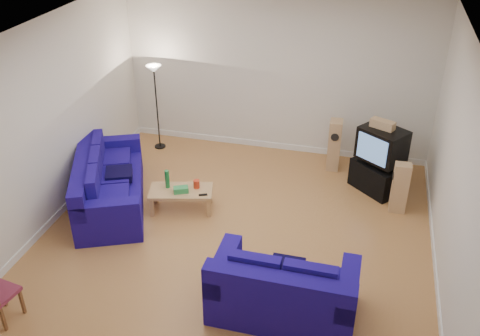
% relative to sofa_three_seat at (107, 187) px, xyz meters
% --- Properties ---
extents(room, '(6.01, 6.51, 3.21)m').
position_rel_sofa_three_seat_xyz_m(room, '(2.36, -0.49, 1.20)').
color(room, brown).
rests_on(room, ground).
extents(sofa_three_seat, '(1.91, 2.61, 0.93)m').
position_rel_sofa_three_seat_xyz_m(sofa_three_seat, '(0.00, 0.00, 0.00)').
color(sofa_three_seat, navy).
rests_on(sofa_three_seat, ground).
extents(sofa_loveseat, '(1.86, 1.05, 0.92)m').
position_rel_sofa_three_seat_xyz_m(sofa_loveseat, '(3.37, -1.82, 0.01)').
color(sofa_loveseat, navy).
rests_on(sofa_loveseat, ground).
extents(coffee_table, '(1.14, 0.76, 0.38)m').
position_rel_sofa_three_seat_xyz_m(coffee_table, '(1.28, 0.16, -0.02)').
color(coffee_table, tan).
rests_on(coffee_table, ground).
extents(bottle, '(0.08, 0.08, 0.32)m').
position_rel_sofa_three_seat_xyz_m(bottle, '(1.04, 0.19, 0.20)').
color(bottle, '#197233').
rests_on(bottle, coffee_table).
extents(tissue_box, '(0.27, 0.22, 0.10)m').
position_rel_sofa_three_seat_xyz_m(tissue_box, '(1.31, 0.10, 0.09)').
color(tissue_box, green).
rests_on(tissue_box, coffee_table).
extents(red_canister, '(0.11, 0.11, 0.14)m').
position_rel_sofa_three_seat_xyz_m(red_canister, '(1.51, 0.29, 0.11)').
color(red_canister, red).
rests_on(red_canister, coffee_table).
extents(remote, '(0.15, 0.10, 0.02)m').
position_rel_sofa_three_seat_xyz_m(remote, '(1.69, 0.10, 0.04)').
color(remote, black).
rests_on(remote, coffee_table).
extents(tv_stand, '(0.96, 0.93, 0.52)m').
position_rel_sofa_three_seat_xyz_m(tv_stand, '(4.42, 1.60, -0.08)').
color(tv_stand, black).
rests_on(tv_stand, ground).
extents(av_receiver, '(0.55, 0.55, 0.10)m').
position_rel_sofa_three_seat_xyz_m(av_receiver, '(4.43, 1.64, 0.23)').
color(av_receiver, black).
rests_on(av_receiver, tv_stand).
extents(television, '(0.93, 0.88, 0.58)m').
position_rel_sofa_three_seat_xyz_m(television, '(4.45, 1.61, 0.57)').
color(television, black).
rests_on(television, av_receiver).
extents(centre_speaker, '(0.44, 0.33, 0.14)m').
position_rel_sofa_three_seat_xyz_m(centre_speaker, '(4.41, 1.66, 0.93)').
color(centre_speaker, tan).
rests_on(centre_speaker, television).
extents(speaker_left, '(0.24, 0.32, 1.00)m').
position_rel_sofa_three_seat_xyz_m(speaker_left, '(3.61, 2.20, 0.16)').
color(speaker_left, tan).
rests_on(speaker_left, ground).
extents(speaker_right, '(0.28, 0.22, 0.89)m').
position_rel_sofa_three_seat_xyz_m(speaker_right, '(4.81, 1.03, 0.10)').
color(speaker_right, tan).
rests_on(speaker_right, ground).
extents(floor_lamp, '(0.30, 0.30, 1.76)m').
position_rel_sofa_three_seat_xyz_m(floor_lamp, '(0.06, 2.21, 1.11)').
color(floor_lamp, black).
rests_on(floor_lamp, ground).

